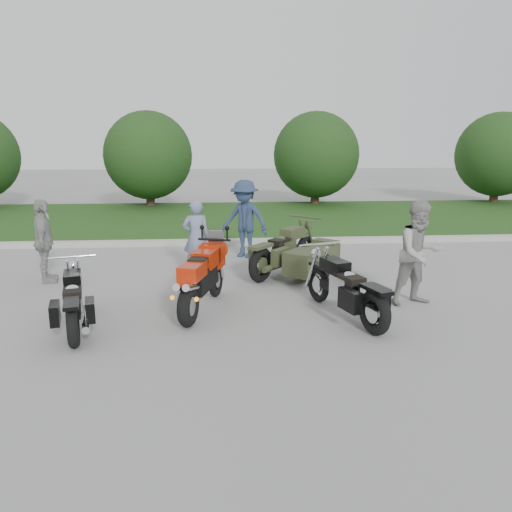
{
  "coord_description": "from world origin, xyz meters",
  "views": [
    {
      "loc": [
        -0.08,
        -7.71,
        2.95
      ],
      "look_at": [
        0.57,
        1.24,
        0.8
      ],
      "focal_mm": 35.0,
      "sensor_mm": 36.0,
      "label": 1
    }
  ],
  "objects": [
    {
      "name": "tree_mid_right",
      "position": [
        4.0,
        13.5,
        2.19
      ],
      "size": [
        3.6,
        3.6,
        4.0
      ],
      "color": "#3F2B1C",
      "rests_on": "ground"
    },
    {
      "name": "cruiser_sidecar",
      "position": [
        1.59,
        2.55,
        0.45
      ],
      "size": [
        2.09,
        2.31,
        0.97
      ],
      "rotation": [
        0.0,
        0.0,
        -0.7
      ],
      "color": "black",
      "rests_on": "ground"
    },
    {
      "name": "person_denim",
      "position": [
        0.52,
        4.51,
        0.96
      ],
      "size": [
        1.44,
        1.24,
        1.93
      ],
      "primitive_type": "imported",
      "rotation": [
        0.0,
        0.0,
        -0.53
      ],
      "color": "navy",
      "rests_on": "ground"
    },
    {
      "name": "cruiser_right",
      "position": [
        2.0,
        0.02,
        0.47
      ],
      "size": [
        0.97,
        2.3,
        0.92
      ],
      "rotation": [
        0.0,
        0.0,
        0.33
      ],
      "color": "black",
      "rests_on": "ground"
    },
    {
      "name": "grass_strip",
      "position": [
        0.0,
        10.15,
        0.07
      ],
      "size": [
        60.0,
        8.0,
        0.14
      ],
      "primitive_type": "cube",
      "color": "#29511B",
      "rests_on": "ground"
    },
    {
      "name": "curb",
      "position": [
        0.0,
        6.0,
        0.07
      ],
      "size": [
        60.0,
        0.3,
        0.15
      ],
      "primitive_type": "cube",
      "color": "#B5B2AA",
      "rests_on": "ground"
    },
    {
      "name": "tree_far_right",
      "position": [
        12.0,
        13.5,
        2.19
      ],
      "size": [
        3.6,
        3.6,
        4.0
      ],
      "color": "#3F2B1C",
      "rests_on": "ground"
    },
    {
      "name": "cruiser_left",
      "position": [
        -2.36,
        -0.19,
        0.43
      ],
      "size": [
        0.74,
        2.14,
        0.84
      ],
      "rotation": [
        0.0,
        0.0,
        0.25
      ],
      "color": "black",
      "rests_on": "ground"
    },
    {
      "name": "ground",
      "position": [
        0.0,
        0.0,
        0.0
      ],
      "size": [
        80.0,
        80.0,
        0.0
      ],
      "primitive_type": "plane",
      "color": "#9C9C97",
      "rests_on": "ground"
    },
    {
      "name": "person_back",
      "position": [
        -3.69,
        2.58,
        0.87
      ],
      "size": [
        0.66,
        1.09,
        1.73
      ],
      "primitive_type": "imported",
      "rotation": [
        0.0,
        0.0,
        1.82
      ],
      "color": "#9B9C96",
      "rests_on": "ground"
    },
    {
      "name": "person_stripe",
      "position": [
        -0.61,
        3.04,
        0.81
      ],
      "size": [
        0.63,
        0.44,
        1.63
      ],
      "primitive_type": "imported",
      "rotation": [
        0.0,
        0.0,
        3.24
      ],
      "color": "slate",
      "rests_on": "ground"
    },
    {
      "name": "sportbike_red",
      "position": [
        -0.41,
        0.55,
        0.63
      ],
      "size": [
        0.83,
        2.2,
        1.07
      ],
      "rotation": [
        0.0,
        0.0,
        -0.27
      ],
      "color": "black",
      "rests_on": "ground"
    },
    {
      "name": "tree_mid_left",
      "position": [
        -3.0,
        13.5,
        2.19
      ],
      "size": [
        3.6,
        3.6,
        4.0
      ],
      "color": "#3F2B1C",
      "rests_on": "ground"
    },
    {
      "name": "person_grey",
      "position": [
        3.43,
        0.66,
        0.94
      ],
      "size": [
        1.06,
        0.92,
        1.88
      ],
      "primitive_type": "imported",
      "rotation": [
        0.0,
        0.0,
        0.25
      ],
      "color": "#9C9B96",
      "rests_on": "ground"
    }
  ]
}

